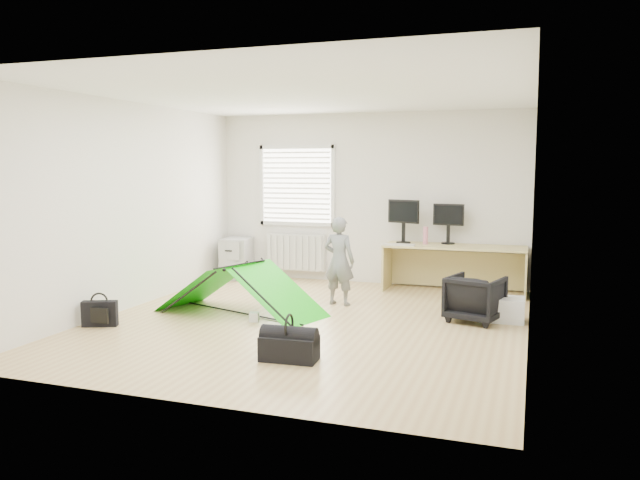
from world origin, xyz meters
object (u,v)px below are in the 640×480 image
(filing_cabinet, at_px, (237,258))
(laptop_bag, at_px, (100,314))
(monitor_left, at_px, (404,227))
(thermos, at_px, (426,235))
(desk, at_px, (454,269))
(storage_crate, at_px, (502,309))
(person, at_px, (339,261))
(kite, at_px, (240,289))
(monitor_right, at_px, (448,229))
(office_chair, at_px, (475,298))
(duffel_bag, at_px, (289,348))

(filing_cabinet, relative_size, laptop_bag, 1.69)
(monitor_left, bearing_deg, thermos, 12.30)
(desk, distance_m, storage_crate, 1.75)
(person, bearing_deg, desk, -127.38)
(kite, bearing_deg, storage_crate, 30.94)
(kite, bearing_deg, person, 60.40)
(laptop_bag, bearing_deg, monitor_right, 22.38)
(filing_cabinet, distance_m, office_chair, 4.39)
(filing_cabinet, height_order, kite, filing_cabinet)
(person, bearing_deg, monitor_right, -121.11)
(monitor_right, bearing_deg, kite, -124.71)
(kite, bearing_deg, filing_cabinet, 135.70)
(filing_cabinet, height_order, laptop_bag, filing_cabinet)
(person, xyz_separation_m, storage_crate, (2.13, -0.21, -0.45))
(monitor_left, bearing_deg, person, -96.29)
(thermos, bearing_deg, kite, -130.25)
(storage_crate, bearing_deg, filing_cabinet, 159.85)
(office_chair, xyz_separation_m, laptop_bag, (-4.13, -1.67, -0.13))
(monitor_right, height_order, thermos, monitor_right)
(duffel_bag, bearing_deg, person, 92.57)
(person, height_order, kite, person)
(monitor_left, bearing_deg, desk, 12.21)
(monitor_left, height_order, person, person)
(monitor_left, height_order, thermos, monitor_left)
(monitor_left, relative_size, laptop_bag, 1.27)
(laptop_bag, bearing_deg, person, 18.53)
(filing_cabinet, distance_m, monitor_left, 2.87)
(thermos, relative_size, office_chair, 0.43)
(person, bearing_deg, office_chair, 177.48)
(desk, xyz_separation_m, person, (-1.36, -1.35, 0.25))
(kite, xyz_separation_m, storage_crate, (3.15, 0.71, -0.17))
(person, relative_size, kite, 0.59)
(filing_cabinet, bearing_deg, monitor_right, -6.40)
(desk, bearing_deg, monitor_left, 175.15)
(office_chair, distance_m, laptop_bag, 4.46)
(monitor_right, relative_size, person, 0.39)
(storage_crate, height_order, laptop_bag, laptop_bag)
(filing_cabinet, relative_size, person, 0.56)
(filing_cabinet, relative_size, monitor_right, 1.46)
(kite, bearing_deg, monitor_left, 73.61)
(monitor_right, distance_m, person, 2.00)
(monitor_right, height_order, duffel_bag, monitor_right)
(monitor_right, height_order, laptop_bag, monitor_right)
(kite, height_order, storage_crate, kite)
(desk, bearing_deg, duffel_bag, -106.48)
(monitor_right, relative_size, storage_crate, 0.90)
(filing_cabinet, height_order, office_chair, filing_cabinet)
(desk, height_order, kite, desk)
(monitor_right, distance_m, office_chair, 2.06)
(monitor_left, xyz_separation_m, duffel_bag, (-0.32, -3.90, -0.82))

